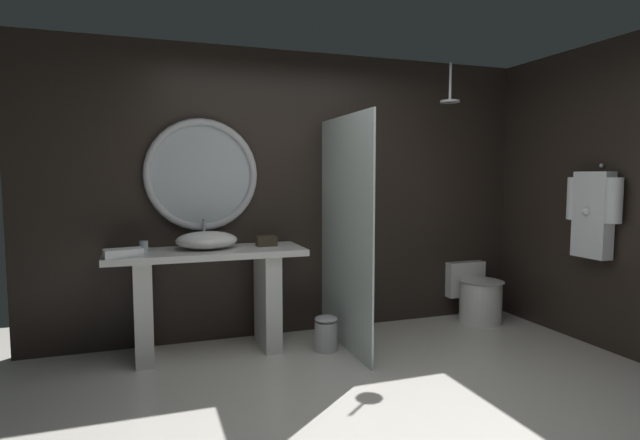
{
  "coord_description": "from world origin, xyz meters",
  "views": [
    {
      "loc": [
        -1.36,
        -2.66,
        1.48
      ],
      "look_at": [
        -0.12,
        0.91,
        1.14
      ],
      "focal_mm": 28.47,
      "sensor_mm": 36.0,
      "label": 1
    }
  ],
  "objects_px": {
    "rain_shower_head": "(450,97)",
    "waste_bin": "(326,333)",
    "round_wall_mirror": "(202,175)",
    "folded_hand_towel": "(123,253)",
    "vessel_sink": "(207,240)",
    "toilet": "(476,294)",
    "tissue_box": "(266,241)",
    "hanging_bathrobe": "(593,210)",
    "tumbler_cup": "(144,246)"
  },
  "relations": [
    {
      "from": "rain_shower_head",
      "to": "waste_bin",
      "type": "xyz_separation_m",
      "value": [
        -1.26,
        -0.15,
        -2.04
      ]
    },
    {
      "from": "waste_bin",
      "to": "round_wall_mirror",
      "type": "bearing_deg",
      "value": 149.65
    },
    {
      "from": "round_wall_mirror",
      "to": "hanging_bathrobe",
      "type": "distance_m",
      "value": 3.34
    },
    {
      "from": "tissue_box",
      "to": "waste_bin",
      "type": "xyz_separation_m",
      "value": [
        0.43,
        -0.33,
        -0.76
      ]
    },
    {
      "from": "waste_bin",
      "to": "folded_hand_towel",
      "type": "relative_size",
      "value": 1.11
    },
    {
      "from": "tissue_box",
      "to": "toilet",
      "type": "relative_size",
      "value": 0.26
    },
    {
      "from": "tissue_box",
      "to": "waste_bin",
      "type": "relative_size",
      "value": 0.56
    },
    {
      "from": "vessel_sink",
      "to": "hanging_bathrobe",
      "type": "xyz_separation_m",
      "value": [
        3.09,
        -0.97,
        0.24
      ]
    },
    {
      "from": "tumbler_cup",
      "to": "folded_hand_towel",
      "type": "relative_size",
      "value": 0.33
    },
    {
      "from": "toilet",
      "to": "waste_bin",
      "type": "bearing_deg",
      "value": -168.52
    },
    {
      "from": "folded_hand_towel",
      "to": "waste_bin",
      "type": "bearing_deg",
      "value": -3.46
    },
    {
      "from": "rain_shower_head",
      "to": "tumbler_cup",
      "type": "bearing_deg",
      "value": 176.45
    },
    {
      "from": "hanging_bathrobe",
      "to": "vessel_sink",
      "type": "bearing_deg",
      "value": 162.57
    },
    {
      "from": "round_wall_mirror",
      "to": "toilet",
      "type": "relative_size",
      "value": 1.51
    },
    {
      "from": "vessel_sink",
      "to": "toilet",
      "type": "distance_m",
      "value": 2.77
    },
    {
      "from": "tumbler_cup",
      "to": "tissue_box",
      "type": "height_order",
      "value": "tumbler_cup"
    },
    {
      "from": "waste_bin",
      "to": "folded_hand_towel",
      "type": "height_order",
      "value": "folded_hand_towel"
    },
    {
      "from": "tissue_box",
      "to": "hanging_bathrobe",
      "type": "distance_m",
      "value": 2.78
    },
    {
      "from": "rain_shower_head",
      "to": "toilet",
      "type": "distance_m",
      "value": 2.0
    },
    {
      "from": "tissue_box",
      "to": "toilet",
      "type": "bearing_deg",
      "value": 0.66
    },
    {
      "from": "round_wall_mirror",
      "to": "folded_hand_towel",
      "type": "bearing_deg",
      "value": -144.3
    },
    {
      "from": "vessel_sink",
      "to": "folded_hand_towel",
      "type": "xyz_separation_m",
      "value": [
        -0.64,
        -0.22,
        -0.04
      ]
    },
    {
      "from": "hanging_bathrobe",
      "to": "toilet",
      "type": "height_order",
      "value": "hanging_bathrobe"
    },
    {
      "from": "tissue_box",
      "to": "hanging_bathrobe",
      "type": "xyz_separation_m",
      "value": [
        2.58,
        -0.99,
        0.27
      ]
    },
    {
      "from": "vessel_sink",
      "to": "tumbler_cup",
      "type": "distance_m",
      "value": 0.49
    },
    {
      "from": "rain_shower_head",
      "to": "waste_bin",
      "type": "bearing_deg",
      "value": -173.03
    },
    {
      "from": "vessel_sink",
      "to": "folded_hand_towel",
      "type": "distance_m",
      "value": 0.67
    },
    {
      "from": "vessel_sink",
      "to": "rain_shower_head",
      "type": "bearing_deg",
      "value": -4.07
    },
    {
      "from": "round_wall_mirror",
      "to": "waste_bin",
      "type": "xyz_separation_m",
      "value": [
        0.94,
        -0.55,
        -1.33
      ]
    },
    {
      "from": "tumbler_cup",
      "to": "waste_bin",
      "type": "distance_m",
      "value": 1.65
    },
    {
      "from": "toilet",
      "to": "folded_hand_towel",
      "type": "height_order",
      "value": "folded_hand_towel"
    },
    {
      "from": "folded_hand_towel",
      "to": "toilet",
      "type": "bearing_deg",
      "value": 4.47
    },
    {
      "from": "round_wall_mirror",
      "to": "folded_hand_towel",
      "type": "distance_m",
      "value": 0.97
    },
    {
      "from": "rain_shower_head",
      "to": "toilet",
      "type": "height_order",
      "value": "rain_shower_head"
    },
    {
      "from": "hanging_bathrobe",
      "to": "folded_hand_towel",
      "type": "relative_size",
      "value": 2.93
    },
    {
      "from": "tissue_box",
      "to": "rain_shower_head",
      "type": "distance_m",
      "value": 2.13
    },
    {
      "from": "rain_shower_head",
      "to": "folded_hand_towel",
      "type": "distance_m",
      "value": 3.12
    },
    {
      "from": "tumbler_cup",
      "to": "folded_hand_towel",
      "type": "distance_m",
      "value": 0.27
    },
    {
      "from": "toilet",
      "to": "tumbler_cup",
      "type": "bearing_deg",
      "value": -179.39
    },
    {
      "from": "toilet",
      "to": "vessel_sink",
      "type": "bearing_deg",
      "value": -179.05
    },
    {
      "from": "hanging_bathrobe",
      "to": "folded_hand_towel",
      "type": "xyz_separation_m",
      "value": [
        -3.73,
        0.75,
        -0.29
      ]
    },
    {
      "from": "vessel_sink",
      "to": "rain_shower_head",
      "type": "distance_m",
      "value": 2.54
    },
    {
      "from": "tumbler_cup",
      "to": "round_wall_mirror",
      "type": "xyz_separation_m",
      "value": [
        0.49,
        0.23,
        0.57
      ]
    },
    {
      "from": "hanging_bathrobe",
      "to": "waste_bin",
      "type": "relative_size",
      "value": 2.64
    },
    {
      "from": "rain_shower_head",
      "to": "folded_hand_towel",
      "type": "bearing_deg",
      "value": -178.8
    },
    {
      "from": "vessel_sink",
      "to": "round_wall_mirror",
      "type": "distance_m",
      "value": 0.59
    },
    {
      "from": "vessel_sink",
      "to": "toilet",
      "type": "relative_size",
      "value": 0.79
    },
    {
      "from": "tumbler_cup",
      "to": "toilet",
      "type": "height_order",
      "value": "tumbler_cup"
    },
    {
      "from": "round_wall_mirror",
      "to": "rain_shower_head",
      "type": "bearing_deg",
      "value": -10.2
    },
    {
      "from": "tissue_box",
      "to": "rain_shower_head",
      "type": "xyz_separation_m",
      "value": [
        1.69,
        -0.18,
        1.28
      ]
    }
  ]
}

